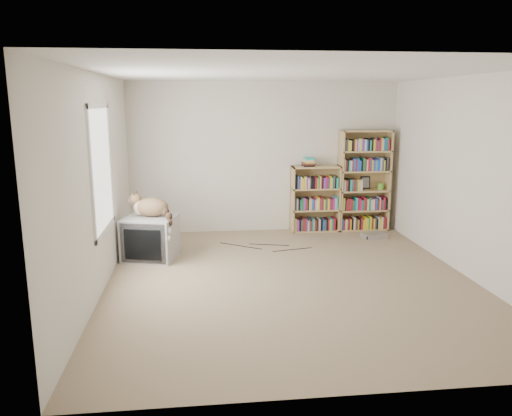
{
  "coord_description": "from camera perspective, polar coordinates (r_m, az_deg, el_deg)",
  "views": [
    {
      "loc": [
        -1.09,
        -5.79,
        2.18
      ],
      "look_at": [
        -0.32,
        1.0,
        0.71
      ],
      "focal_mm": 35.0,
      "sensor_mm": 36.0,
      "label": 1
    }
  ],
  "objects": [
    {
      "name": "ceiling",
      "position": [
        5.9,
        4.33,
        15.18
      ],
      "size": [
        4.5,
        5.0,
        0.02
      ],
      "primitive_type": "cube",
      "color": "white",
      "rests_on": "wall_back"
    },
    {
      "name": "wall_back",
      "position": [
        8.41,
        1.0,
        5.76
      ],
      "size": [
        4.5,
        0.02,
        2.5
      ],
      "primitive_type": "cube",
      "color": "silver",
      "rests_on": "floor"
    },
    {
      "name": "floor_cables",
      "position": [
        7.58,
        0.55,
        -4.58
      ],
      "size": [
        1.2,
        0.7,
        0.01
      ],
      "primitive_type": null,
      "color": "black",
      "rests_on": "floor"
    },
    {
      "name": "wall_outlet",
      "position": [
        7.56,
        -15.02,
        -2.56
      ],
      "size": [
        0.01,
        0.08,
        0.13
      ],
      "primitive_type": "cube",
      "color": "silver",
      "rests_on": "wall_left"
    },
    {
      "name": "bookcase_short",
      "position": [
        8.54,
        6.75,
        0.76
      ],
      "size": [
        0.81,
        0.3,
        1.12
      ],
      "color": "tan",
      "rests_on": "floor"
    },
    {
      "name": "bookcase_tall",
      "position": [
        8.72,
        12.2,
        2.82
      ],
      "size": [
        0.85,
        0.3,
        1.71
      ],
      "color": "tan",
      "rests_on": "floor"
    },
    {
      "name": "book_stack",
      "position": [
        8.42,
        6.01,
        5.27
      ],
      "size": [
        0.21,
        0.27,
        0.14
      ],
      "primitive_type": "cube",
      "color": "#A51633",
      "rests_on": "bookcase_short"
    },
    {
      "name": "wall_right",
      "position": [
        6.75,
        23.3,
        3.19
      ],
      "size": [
        0.02,
        5.0,
        2.5
      ],
      "primitive_type": "cube",
      "color": "silver",
      "rests_on": "floor"
    },
    {
      "name": "window",
      "position": [
        6.15,
        -17.24,
        4.27
      ],
      "size": [
        0.02,
        1.22,
        1.52
      ],
      "primitive_type": "cube",
      "color": "white",
      "rests_on": "wall_left"
    },
    {
      "name": "green_mug",
      "position": [
        8.81,
        14.03,
        2.41
      ],
      "size": [
        0.1,
        0.1,
        0.11
      ],
      "primitive_type": "cylinder",
      "color": "#58BB35",
      "rests_on": "bookcase_tall"
    },
    {
      "name": "dvd_player",
      "position": [
        8.36,
        13.32,
        -3.05
      ],
      "size": [
        0.4,
        0.32,
        0.08
      ],
      "primitive_type": "cube",
      "rotation": [
        0.0,
        0.0,
        0.18
      ],
      "color": "#ADADB2",
      "rests_on": "floor"
    },
    {
      "name": "wall_front",
      "position": [
        3.59,
        11.47,
        -3.18
      ],
      "size": [
        4.5,
        0.02,
        2.5
      ],
      "primitive_type": "cube",
      "color": "silver",
      "rests_on": "floor"
    },
    {
      "name": "floor",
      "position": [
        6.28,
        3.96,
        -8.24
      ],
      "size": [
        4.5,
        5.0,
        0.01
      ],
      "primitive_type": "cube",
      "color": "gray",
      "rests_on": "ground"
    },
    {
      "name": "cat",
      "position": [
        7.08,
        -11.59,
        -0.24
      ],
      "size": [
        0.68,
        0.65,
        0.58
      ],
      "rotation": [
        0.0,
        0.0,
        -0.24
      ],
      "color": "#352115",
      "rests_on": "crt_tv"
    },
    {
      "name": "wall_left",
      "position": [
        5.98,
        -17.6,
        2.58
      ],
      "size": [
        0.02,
        5.0,
        2.5
      ],
      "primitive_type": "cube",
      "color": "silver",
      "rests_on": "floor"
    },
    {
      "name": "framed_print",
      "position": [
        8.81,
        12.37,
        2.86
      ],
      "size": [
        0.16,
        0.05,
        0.22
      ],
      "primitive_type": "cube",
      "rotation": [
        -0.17,
        0.0,
        0.0
      ],
      "color": "black",
      "rests_on": "bookcase_tall"
    },
    {
      "name": "crt_tv",
      "position": [
        7.19,
        -11.92,
        -3.34
      ],
      "size": [
        0.82,
        0.78,
        0.6
      ],
      "rotation": [
        0.0,
        0.0,
        -0.26
      ],
      "color": "#A3A3A5",
      "rests_on": "floor"
    }
  ]
}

